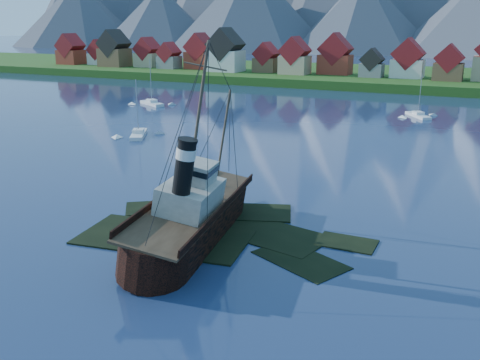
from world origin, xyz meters
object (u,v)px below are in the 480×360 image
at_px(sailboat_a, 139,135).
at_px(sailboat_e, 418,116).
at_px(tugboat_wreck, 195,212).
at_px(sailboat_c, 152,104).

bearing_deg(sailboat_a, sailboat_e, 16.12).
relative_size(tugboat_wreck, sailboat_c, 2.14).
xyz_separation_m(tugboat_wreck, sailboat_a, (-36.66, 40.73, -2.51)).
xyz_separation_m(tugboat_wreck, sailboat_e, (11.24, 88.51, -2.54)).
xyz_separation_m(sailboat_a, sailboat_c, (-21.69, 36.37, 0.03)).
height_order(tugboat_wreck, sailboat_a, tugboat_wreck).
height_order(tugboat_wreck, sailboat_c, tugboat_wreck).
distance_m(sailboat_a, sailboat_e, 67.66).
height_order(sailboat_a, sailboat_c, sailboat_c).
bearing_deg(sailboat_a, tugboat_wreck, -76.81).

